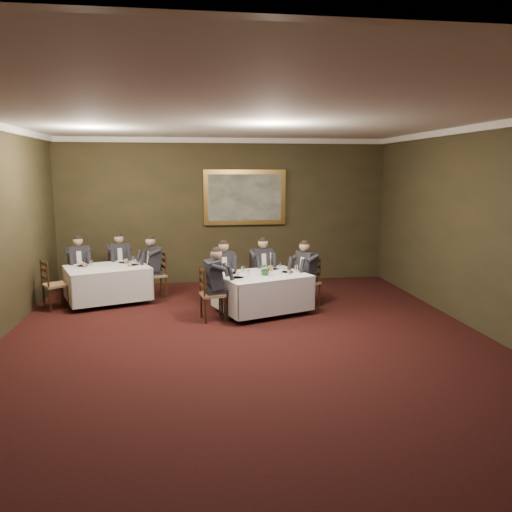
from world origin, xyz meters
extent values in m
plane|color=black|center=(0.00, 0.00, 0.00)|extent=(10.00, 10.00, 0.00)
cube|color=silver|center=(0.00, 0.00, 3.50)|extent=(8.00, 10.00, 0.10)
cube|color=#2E2C17|center=(0.00, 5.00, 1.75)|extent=(8.00, 0.10, 3.50)
cube|color=#2E2C17|center=(0.00, -5.00, 1.75)|extent=(8.00, 0.10, 3.50)
cube|color=#2E2C17|center=(4.00, 0.00, 1.75)|extent=(0.10, 10.00, 3.50)
cube|color=white|center=(0.00, 4.95, 3.44)|extent=(8.00, 0.10, 0.12)
cube|color=white|center=(0.00, -4.95, 3.44)|extent=(8.00, 0.10, 0.12)
cube|color=white|center=(3.95, 0.00, 3.44)|extent=(0.10, 10.00, 0.12)
cube|color=black|center=(0.48, 2.11, 0.73)|extent=(1.89, 1.65, 0.04)
cube|color=white|center=(0.48, 2.11, 0.76)|extent=(1.96, 1.73, 0.02)
cube|color=white|center=(0.48, 2.11, 0.42)|extent=(1.99, 1.75, 0.65)
cube|color=black|center=(-2.60, 3.30, 0.73)|extent=(1.85, 1.62, 0.04)
cube|color=white|center=(-2.60, 3.30, 0.76)|extent=(1.93, 1.70, 0.02)
cube|color=white|center=(-2.60, 3.30, 0.42)|extent=(1.96, 1.72, 0.65)
cube|color=olive|center=(-0.22, 2.75, 0.48)|extent=(0.48, 0.47, 0.05)
cube|color=black|center=(-0.24, 2.94, 0.73)|extent=(0.38, 0.07, 0.54)
cube|color=black|center=(-0.22, 2.75, 0.86)|extent=(0.45, 0.35, 0.55)
sphere|color=tan|center=(-0.22, 2.75, 1.24)|extent=(0.23, 0.23, 0.21)
cube|color=olive|center=(0.61, 3.05, 0.48)|extent=(0.52, 0.50, 0.05)
cube|color=black|center=(0.57, 3.24, 0.73)|extent=(0.38, 0.11, 0.54)
cube|color=black|center=(0.61, 3.05, 0.86)|extent=(0.48, 0.39, 0.55)
sphere|color=tan|center=(0.61, 3.05, 1.24)|extent=(0.25, 0.25, 0.21)
cube|color=olive|center=(-0.49, 1.76, 0.48)|extent=(0.49, 0.51, 0.05)
cube|color=black|center=(-0.68, 1.73, 0.73)|extent=(0.10, 0.38, 0.54)
cube|color=black|center=(-0.49, 1.76, 0.86)|extent=(0.38, 0.47, 0.55)
sphere|color=tan|center=(-0.49, 1.76, 1.24)|extent=(0.24, 0.24, 0.21)
cube|color=olive|center=(1.45, 2.47, 0.48)|extent=(0.58, 0.59, 0.05)
cube|color=black|center=(1.62, 2.56, 0.73)|extent=(0.22, 0.34, 0.54)
cube|color=black|center=(1.45, 2.47, 0.86)|extent=(0.48, 0.52, 0.55)
sphere|color=tan|center=(1.45, 2.47, 1.24)|extent=(0.29, 0.29, 0.21)
cube|color=olive|center=(-3.29, 3.93, 0.48)|extent=(0.55, 0.53, 0.05)
cube|color=black|center=(-3.35, 4.11, 0.73)|extent=(0.37, 0.14, 0.54)
cube|color=black|center=(-3.29, 3.93, 0.86)|extent=(0.49, 0.42, 0.55)
sphere|color=tan|center=(-3.29, 3.93, 1.24)|extent=(0.26, 0.26, 0.21)
cube|color=olive|center=(-2.47, 4.22, 0.48)|extent=(0.54, 0.53, 0.05)
cube|color=black|center=(-2.53, 4.40, 0.73)|extent=(0.37, 0.14, 0.54)
cube|color=black|center=(-2.47, 4.22, 0.86)|extent=(0.49, 0.42, 0.55)
sphere|color=tan|center=(-2.47, 4.22, 1.24)|extent=(0.26, 0.26, 0.21)
cube|color=olive|center=(-1.64, 3.65, 0.48)|extent=(0.54, 0.55, 0.05)
cube|color=black|center=(-1.46, 3.71, 0.73)|extent=(0.15, 0.37, 0.54)
cube|color=black|center=(-1.64, 3.65, 0.86)|extent=(0.43, 0.50, 0.55)
sphere|color=tan|center=(-1.64, 3.65, 1.24)|extent=(0.27, 0.27, 0.21)
cube|color=olive|center=(-3.56, 2.95, 0.48)|extent=(0.59, 0.60, 0.05)
cube|color=black|center=(-3.72, 2.85, 0.73)|extent=(0.23, 0.34, 0.54)
imported|color=#2D5926|center=(0.53, 2.00, 0.90)|extent=(0.26, 0.23, 0.28)
cylinder|color=gold|center=(0.67, 2.24, 0.77)|extent=(0.06, 0.06, 0.02)
cylinder|color=gold|center=(0.67, 2.24, 0.92)|extent=(0.01, 0.01, 0.27)
cylinder|color=white|center=(0.67, 2.24, 1.12)|extent=(0.02, 0.02, 0.12)
cylinder|color=white|center=(-0.05, 2.29, 0.77)|extent=(0.25, 0.25, 0.01)
cylinder|color=white|center=(-0.05, 2.44, 0.80)|extent=(0.08, 0.08, 0.05)
cylinder|color=white|center=(0.12, 2.29, 0.83)|extent=(0.06, 0.06, 0.14)
cylinder|color=white|center=(-3.13, 3.47, 0.77)|extent=(0.25, 0.25, 0.01)
cylinder|color=white|center=(-3.13, 3.62, 0.80)|extent=(0.08, 0.08, 0.05)
cylinder|color=white|center=(-2.96, 3.47, 0.83)|extent=(0.06, 0.06, 0.14)
cube|color=gold|center=(0.48, 4.94, 2.09)|extent=(2.00, 0.08, 1.33)
cube|color=#41472F|center=(0.48, 4.90, 2.09)|extent=(1.78, 0.01, 1.11)
camera|label=1|loc=(-0.93, -7.19, 2.74)|focal=35.00mm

